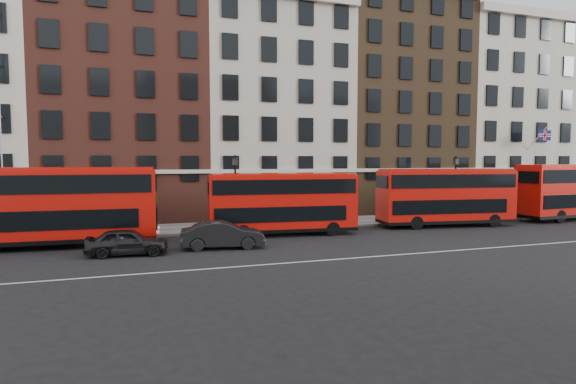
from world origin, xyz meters
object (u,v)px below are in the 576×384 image
object	(u,v)px
bus_b	(282,202)
car_front	(223,235)
bus_d	(574,190)
bus_c	(446,196)
bus_a	(56,205)
traffic_light	(553,189)
car_rear	(128,242)

from	to	relation	value
bus_b	car_front	distance (m)	5.88
bus_b	bus_d	size ratio (longest dim) A/B	0.89
bus_c	car_front	distance (m)	18.11
bus_c	bus_d	distance (m)	13.06
bus_a	traffic_light	size ratio (longest dim) A/B	3.42
bus_c	car_front	bearing A→B (deg)	-162.52
bus_a	traffic_light	bearing A→B (deg)	6.34
bus_d	car_front	size ratio (longest dim) A/B	2.39
bus_a	bus_d	distance (m)	39.90
bus_c	traffic_light	bearing A→B (deg)	17.64
car_front	bus_c	bearing A→B (deg)	-72.14
bus_b	car_rear	bearing A→B (deg)	-154.71
bus_b	car_rear	size ratio (longest dim) A/B	2.39
car_front	bus_d	bearing A→B (deg)	-76.60
bus_b	bus_c	size ratio (longest dim) A/B	0.94
car_rear	bus_b	bearing A→B (deg)	-64.63
bus_d	bus_a	bearing A→B (deg)	176.57
bus_c	car_rear	world-z (taller)	bus_c
bus_a	bus_d	world-z (taller)	bus_d
bus_b	car_rear	world-z (taller)	bus_b
bus_a	car_rear	size ratio (longest dim) A/B	2.65
bus_a	traffic_light	xyz separation A→B (m)	(40.50, 2.60, -0.05)
bus_d	car_front	xyz separation A→B (m)	(-30.79, -3.31, -1.75)
bus_a	traffic_light	distance (m)	40.59
bus_c	car_rear	bearing A→B (deg)	-164.16
bus_c	bus_d	world-z (taller)	bus_d
bus_b	car_front	world-z (taller)	bus_b
bus_a	car_rear	xyz separation A→B (m)	(3.95, -3.61, -1.78)
bus_c	car_rear	size ratio (longest dim) A/B	2.53
traffic_light	bus_a	bearing A→B (deg)	-176.33
bus_b	bus_d	distance (m)	26.16
car_front	traffic_light	size ratio (longest dim) A/B	1.45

